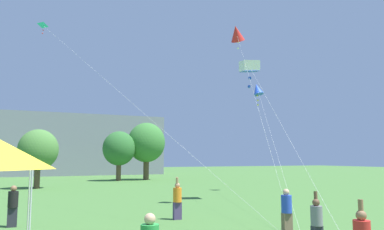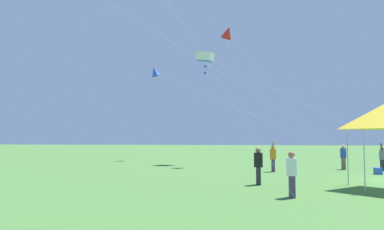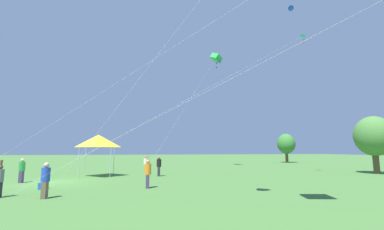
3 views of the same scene
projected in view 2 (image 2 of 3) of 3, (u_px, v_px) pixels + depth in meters
The scene contains 9 objects.
cooler_box at pixel (378, 171), 24.08m from camera, with size 0.56×0.39×0.42m, color blue.
person_white_shirt at pixel (292, 173), 14.64m from camera, with size 0.42×0.42×1.79m.
person_grey_shirt at pixel (382, 157), 26.68m from camera, with size 0.40×0.40×1.96m.
person_blue_shirt at pixel (343, 156), 27.76m from camera, with size 0.43×0.43×1.83m.
person_orange_shirt at pixel (273, 157), 25.93m from camera, with size 0.44×0.44×2.12m.
person_black_shirt at pixel (258, 165), 18.64m from camera, with size 0.44×0.44×1.85m.
kite_white_box_2 at pixel (205, 57), 35.50m from camera, with size 8.87×18.12×10.62m.
kite_blue_diamond_3 at pixel (155, 72), 41.26m from camera, with size 12.31×20.28×10.39m.
kite_red_diamond_4 at pixel (228, 33), 32.78m from camera, with size 3.23×9.18×12.38m.
Camera 2 is at (-22.31, 8.64, 2.30)m, focal length 35.00 mm.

